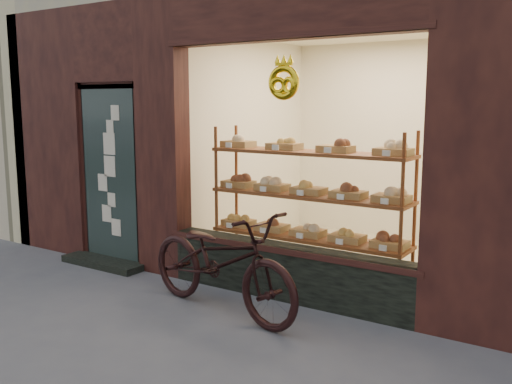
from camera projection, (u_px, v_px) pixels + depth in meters
The scene contains 3 objects.
ground at pixel (93, 368), 4.27m from camera, with size 90.00×90.00×0.00m, color #585961.
display_shelf at pixel (308, 209), 5.99m from camera, with size 2.20×0.45×1.70m.
bicycle at pixel (221, 261), 5.33m from camera, with size 0.66×1.90×1.00m, color black.
Camera 1 is at (3.24, -2.67, 1.98)m, focal length 40.00 mm.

